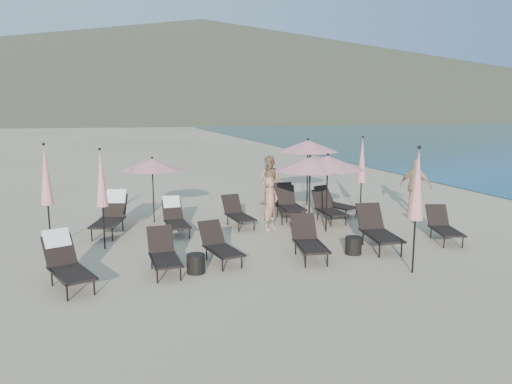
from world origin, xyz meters
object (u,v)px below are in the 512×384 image
object	(u,v)px
beachgoer_c	(416,186)
lounger_0	(66,262)
umbrella_open_0	(310,164)
beachgoer_a	(271,204)
lounger_1	(164,253)
lounger_10	(288,202)
lounger_2	(219,245)
lounger_3	(309,240)
lounger_5	(443,226)
umbrella_closed_2	(46,176)
lounger_7	(175,217)
umbrella_closed_1	(362,161)
lounger_4	(378,229)
umbrella_open_2	(152,164)
umbrella_open_1	(328,162)
umbrella_closed_3	(101,179)
side_table_1	(353,246)
umbrella_open_3	(308,146)
lounger_8	(237,213)
lounger_6	(111,214)
lounger_9	(287,205)
lounger_11	(334,202)
side_table_0	(196,264)
lounger_12	(328,208)
umbrella_closed_0	(417,185)

from	to	relation	value
beachgoer_c	lounger_0	bearing A→B (deg)	72.86
umbrella_open_0	beachgoer_a	distance (m)	1.70
lounger_1	lounger_10	bearing A→B (deg)	42.10
beachgoer_a	lounger_2	bearing A→B (deg)	-167.68
lounger_3	lounger_5	xyz separation A→B (m)	(4.17, 0.26, -0.03)
lounger_1	umbrella_closed_2	distance (m)	4.01
lounger_7	umbrella_closed_1	size ratio (longest dim) A/B	0.60
lounger_4	umbrella_open_2	bearing A→B (deg)	147.54
lounger_4	umbrella_open_1	xyz separation A→B (m)	(-0.54, 1.96, 1.58)
umbrella_open_1	umbrella_closed_3	xyz separation A→B (m)	(-6.32, 0.11, -0.22)
lounger_10	side_table_1	xyz separation A→B (m)	(0.02, -4.48, -0.27)
umbrella_open_3	lounger_8	bearing A→B (deg)	-144.94
beachgoer_a	lounger_1	bearing A→B (deg)	-178.16
lounger_10	umbrella_open_3	world-z (taller)	umbrella_open_3
lounger_6	lounger_9	size ratio (longest dim) A/B	1.06
lounger_7	lounger_11	bearing A→B (deg)	5.73
lounger_11	umbrella_open_2	world-z (taller)	umbrella_open_2
umbrella_open_3	umbrella_closed_1	bearing A→B (deg)	-67.55
umbrella_open_3	lounger_2	bearing A→B (deg)	-129.99
lounger_8	lounger_10	bearing A→B (deg)	15.00
umbrella_closed_1	lounger_6	bearing A→B (deg)	177.86
umbrella_closed_3	lounger_9	bearing A→B (deg)	17.14
lounger_5	lounger_9	xyz separation A→B (m)	(-3.14, 3.83, 0.06)
lounger_11	beachgoer_c	size ratio (longest dim) A/B	0.92
umbrella_open_3	lounger_6	bearing A→B (deg)	-164.33
lounger_5	lounger_7	distance (m)	7.63
lounger_3	lounger_11	bearing A→B (deg)	65.86
side_table_0	beachgoer_c	size ratio (longest dim) A/B	0.23
beachgoer_c	beachgoer_a	bearing A→B (deg)	61.72
side_table_0	side_table_1	distance (m)	4.08
umbrella_open_3	lounger_4	bearing A→B (deg)	-95.05
lounger_2	beachgoer_c	distance (m)	8.52
lounger_1	lounger_6	world-z (taller)	lounger_6
lounger_3	lounger_9	size ratio (longest dim) A/B	0.93
umbrella_open_3	side_table_0	xyz separation A→B (m)	(-5.46, -6.32, -2.00)
lounger_5	lounger_11	distance (m)	4.16
lounger_12	side_table_1	distance (m)	3.66
lounger_10	lounger_3	bearing A→B (deg)	-99.95
lounger_6	umbrella_open_3	xyz separation A→B (m)	(7.14, 2.00, 1.66)
umbrella_closed_1	beachgoer_a	size ratio (longest dim) A/B	1.69
lounger_8	lounger_5	bearing A→B (deg)	-39.86
lounger_1	lounger_2	xyz separation A→B (m)	(1.37, 0.31, -0.01)
umbrella_open_2	umbrella_open_3	size ratio (longest dim) A/B	0.84
umbrella_open_0	umbrella_closed_1	distance (m)	2.97
umbrella_closed_0	beachgoer_c	size ratio (longest dim) A/B	1.52
lounger_4	lounger_8	bearing A→B (deg)	139.18
lounger_2	side_table_1	distance (m)	3.40
umbrella_open_3	lounger_3	bearing A→B (deg)	-113.25
beachgoer_a	lounger_8	bearing A→B (deg)	99.91
umbrella_open_0	umbrella_open_1	xyz separation A→B (m)	(0.55, -0.02, 0.02)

